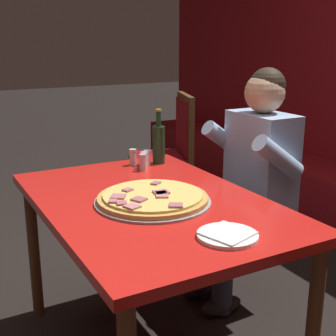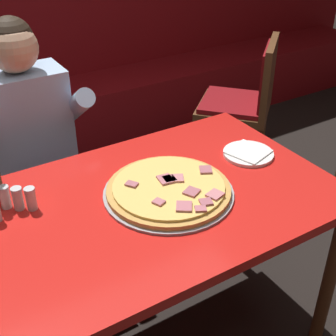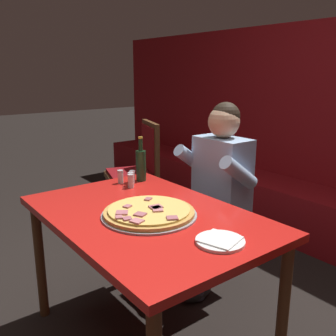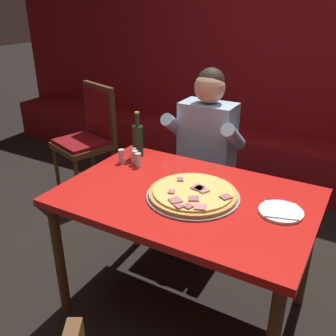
% 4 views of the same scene
% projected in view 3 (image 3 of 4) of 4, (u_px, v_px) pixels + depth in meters
% --- Properties ---
extents(booth_bench, '(6.46, 0.48, 0.46)m').
position_uv_depth(booth_bench, '(330.00, 223.00, 3.14)').
color(booth_bench, maroon).
rests_on(booth_bench, ground_plane).
extents(main_dining_table, '(1.30, 0.87, 0.77)m').
position_uv_depth(main_dining_table, '(147.00, 228.00, 1.93)').
color(main_dining_table, brown).
rests_on(main_dining_table, ground_plane).
extents(pizza, '(0.48, 0.48, 0.05)m').
position_uv_depth(pizza, '(149.00, 212.00, 1.86)').
color(pizza, '#9E9EA3').
rests_on(pizza, main_dining_table).
extents(plate_white_paper, '(0.21, 0.21, 0.02)m').
position_uv_depth(plate_white_paper, '(220.00, 241.00, 1.57)').
color(plate_white_paper, white).
rests_on(plate_white_paper, main_dining_table).
extents(beer_bottle, '(0.07, 0.07, 0.29)m').
position_uv_depth(beer_bottle, '(141.00, 164.00, 2.44)').
color(beer_bottle, '#19381E').
rests_on(beer_bottle, main_dining_table).
extents(shaker_parmesan, '(0.04, 0.04, 0.09)m').
position_uv_depth(shaker_parmesan, '(131.00, 180.00, 2.35)').
color(shaker_parmesan, silver).
rests_on(shaker_parmesan, main_dining_table).
extents(shaker_black_pepper, '(0.04, 0.04, 0.09)m').
position_uv_depth(shaker_black_pepper, '(132.00, 177.00, 2.40)').
color(shaker_black_pepper, silver).
rests_on(shaker_black_pepper, main_dining_table).
extents(shaker_oregano, '(0.04, 0.04, 0.09)m').
position_uv_depth(shaker_oregano, '(121.00, 177.00, 2.40)').
color(shaker_oregano, silver).
rests_on(shaker_oregano, main_dining_table).
extents(shaker_red_pepper_flakes, '(0.04, 0.04, 0.09)m').
position_uv_depth(shaker_red_pepper_flakes, '(131.00, 182.00, 2.31)').
color(shaker_red_pepper_flakes, silver).
rests_on(shaker_red_pepper_flakes, main_dining_table).
extents(diner_seated_blue_shirt, '(0.53, 0.53, 1.27)m').
position_uv_depth(diner_seated_blue_shirt, '(213.00, 188.00, 2.51)').
color(diner_seated_blue_shirt, black).
rests_on(diner_seated_blue_shirt, ground_plane).
extents(dining_chair_far_right, '(0.56, 0.56, 1.01)m').
position_uv_depth(dining_chair_far_right, '(139.00, 166.00, 3.55)').
color(dining_chair_far_right, brown).
rests_on(dining_chair_far_right, ground_plane).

